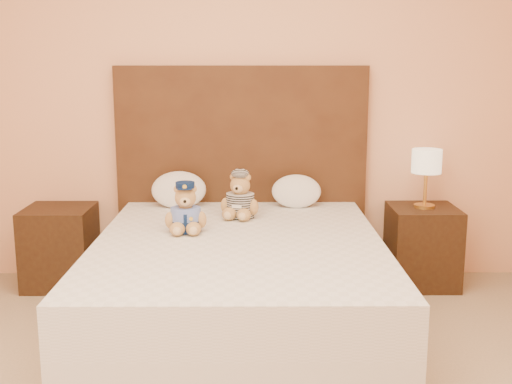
# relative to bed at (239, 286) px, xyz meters

# --- Properties ---
(bed) EXTENTS (1.60, 2.00, 0.55)m
(bed) POSITION_rel_bed_xyz_m (0.00, 0.00, 0.00)
(bed) COLOR white
(bed) RESTS_ON ground
(headboard) EXTENTS (1.75, 0.08, 1.50)m
(headboard) POSITION_rel_bed_xyz_m (0.00, 1.01, 0.47)
(headboard) COLOR #482A15
(headboard) RESTS_ON ground
(nightstand_left) EXTENTS (0.45, 0.45, 0.55)m
(nightstand_left) POSITION_rel_bed_xyz_m (-1.25, 0.80, -0.00)
(nightstand_left) COLOR #322010
(nightstand_left) RESTS_ON ground
(nightstand_right) EXTENTS (0.45, 0.45, 0.55)m
(nightstand_right) POSITION_rel_bed_xyz_m (1.25, 0.80, -0.00)
(nightstand_right) COLOR #322010
(nightstand_right) RESTS_ON ground
(lamp) EXTENTS (0.20, 0.20, 0.40)m
(lamp) POSITION_rel_bed_xyz_m (1.25, 0.80, 0.57)
(lamp) COLOR gold
(lamp) RESTS_ON nightstand_right
(teddy_police) EXTENTS (0.27, 0.26, 0.29)m
(teddy_police) POSITION_rel_bed_xyz_m (-0.31, 0.17, 0.42)
(teddy_police) COLOR #B48446
(teddy_police) RESTS_ON bed
(teddy_prisoner) EXTENTS (0.32, 0.31, 0.29)m
(teddy_prisoner) POSITION_rel_bed_xyz_m (-0.00, 0.52, 0.42)
(teddy_prisoner) COLOR #B48446
(teddy_prisoner) RESTS_ON bed
(pillow_left) EXTENTS (0.37, 0.24, 0.26)m
(pillow_left) POSITION_rel_bed_xyz_m (-0.43, 0.83, 0.41)
(pillow_left) COLOR white
(pillow_left) RESTS_ON bed
(pillow_right) EXTENTS (0.34, 0.22, 0.24)m
(pillow_right) POSITION_rel_bed_xyz_m (0.38, 0.83, 0.39)
(pillow_right) COLOR white
(pillow_right) RESTS_ON bed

